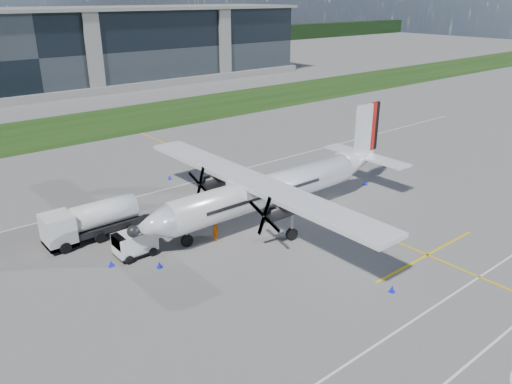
% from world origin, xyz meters
% --- Properties ---
extents(ground, '(400.00, 400.00, 0.00)m').
position_xyz_m(ground, '(0.00, 40.00, 0.00)').
color(ground, '#595755').
rests_on(ground, ground).
extents(grass_strip, '(400.00, 18.00, 0.04)m').
position_xyz_m(grass_strip, '(0.00, 48.00, 0.02)').
color(grass_strip, '#16340E').
rests_on(grass_strip, ground).
extents(terminal_building, '(120.00, 20.00, 15.00)m').
position_xyz_m(terminal_building, '(0.00, 80.00, 7.50)').
color(terminal_building, black).
rests_on(terminal_building, ground).
extents(pylon_east, '(9.00, 4.60, 30.00)m').
position_xyz_m(pylon_east, '(85.00, 150.00, 15.00)').
color(pylon_east, gray).
rests_on(pylon_east, ground).
extents(yellow_taxiway_centerline, '(0.20, 70.00, 0.01)m').
position_xyz_m(yellow_taxiway_centerline, '(3.00, 10.00, 0.01)').
color(yellow_taxiway_centerline, yellow).
rests_on(yellow_taxiway_centerline, ground).
extents(turboprop_aircraft, '(26.64, 27.63, 8.29)m').
position_xyz_m(turboprop_aircraft, '(-1.05, 6.43, 4.14)').
color(turboprop_aircraft, silver).
rests_on(turboprop_aircraft, ground).
extents(fuel_tanker_truck, '(7.71, 2.51, 2.89)m').
position_xyz_m(fuel_tanker_truck, '(-15.46, 12.28, 1.45)').
color(fuel_tanker_truck, silver).
rests_on(fuel_tanker_truck, ground).
extents(baggage_tug, '(3.15, 1.89, 1.89)m').
position_xyz_m(baggage_tug, '(-13.61, 7.59, 0.95)').
color(baggage_tug, silver).
rests_on(baggage_tug, ground).
extents(ground_crew_person, '(0.61, 0.84, 2.03)m').
position_xyz_m(ground_crew_person, '(-7.64, 5.92, 1.02)').
color(ground_crew_person, '#F25907').
rests_on(ground_crew_person, ground).
extents(safety_cone_nose_port, '(0.36, 0.36, 0.50)m').
position_xyz_m(safety_cone_nose_port, '(-13.16, 4.92, 0.25)').
color(safety_cone_nose_port, '#0E19EE').
rests_on(safety_cone_nose_port, ground).
extents(safety_cone_tail, '(0.36, 0.36, 0.50)m').
position_xyz_m(safety_cone_tail, '(10.99, 6.27, 0.25)').
color(safety_cone_tail, '#0E19EE').
rests_on(safety_cone_tail, ground).
extents(safety_cone_stbdwing, '(0.36, 0.36, 0.50)m').
position_xyz_m(safety_cone_stbdwing, '(-3.44, 20.20, 0.25)').
color(safety_cone_stbdwing, '#0E19EE').
rests_on(safety_cone_stbdwing, ground).
extents(safety_cone_portwing, '(0.36, 0.36, 0.50)m').
position_xyz_m(safety_cone_portwing, '(-3.10, -7.33, 0.25)').
color(safety_cone_portwing, '#0E19EE').
rests_on(safety_cone_portwing, ground).
extents(safety_cone_fwd, '(0.36, 0.36, 0.50)m').
position_xyz_m(safety_cone_fwd, '(-15.71, 7.23, 0.25)').
color(safety_cone_fwd, '#0E19EE').
rests_on(safety_cone_fwd, ground).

